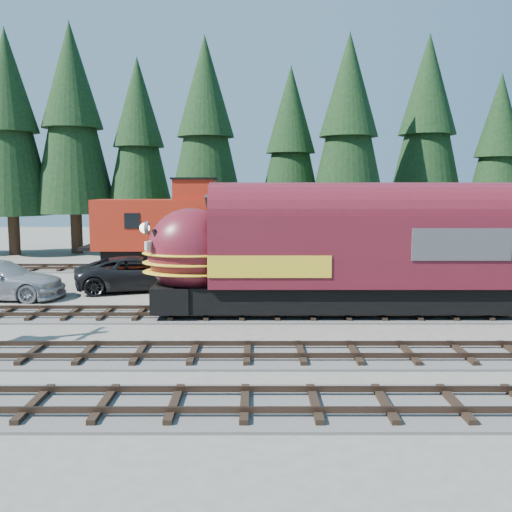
{
  "coord_description": "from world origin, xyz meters",
  "views": [
    {
      "loc": [
        -3.92,
        -20.53,
        5.65
      ],
      "look_at": [
        -3.9,
        4.0,
        2.66
      ],
      "focal_mm": 40.0,
      "sensor_mm": 36.0,
      "label": 1
    }
  ],
  "objects_px": {
    "locomotive": "(323,258)",
    "pickup_truck_a": "(138,273)",
    "depot": "(327,236)",
    "caboose": "(179,228)"
  },
  "relations": [
    {
      "from": "depot",
      "to": "caboose",
      "type": "distance_m",
      "value": 11.78
    },
    {
      "from": "locomotive",
      "to": "pickup_truck_a",
      "type": "xyz_separation_m",
      "value": [
        -9.4,
        6.39,
        -1.64
      ]
    },
    {
      "from": "depot",
      "to": "pickup_truck_a",
      "type": "xyz_separation_m",
      "value": [
        -10.39,
        -0.11,
        -2.03
      ]
    },
    {
      "from": "depot",
      "to": "pickup_truck_a",
      "type": "height_order",
      "value": "depot"
    },
    {
      "from": "depot",
      "to": "pickup_truck_a",
      "type": "distance_m",
      "value": 10.58
    },
    {
      "from": "depot",
      "to": "locomotive",
      "type": "xyz_separation_m",
      "value": [
        -0.99,
        -6.5,
        -0.39
      ]
    },
    {
      "from": "depot",
      "to": "locomotive",
      "type": "relative_size",
      "value": 0.79
    },
    {
      "from": "locomotive",
      "to": "pickup_truck_a",
      "type": "relative_size",
      "value": 2.42
    },
    {
      "from": "locomotive",
      "to": "caboose",
      "type": "distance_m",
      "value": 16.17
    },
    {
      "from": "locomotive",
      "to": "pickup_truck_a",
      "type": "bearing_deg",
      "value": 145.79
    }
  ]
}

